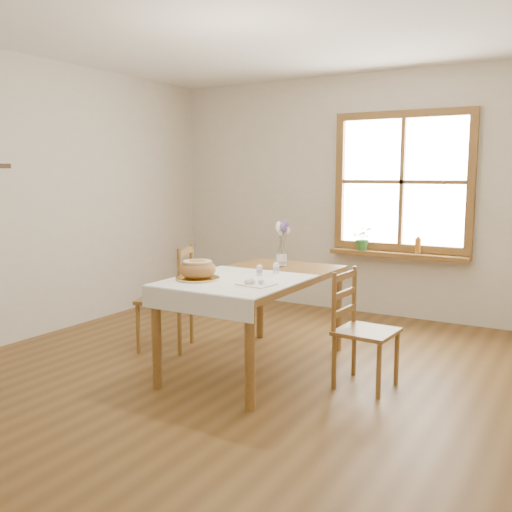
{
  "coord_description": "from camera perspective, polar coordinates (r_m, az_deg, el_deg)",
  "views": [
    {
      "loc": [
        2.23,
        -3.48,
        1.53
      ],
      "look_at": [
        0.0,
        0.3,
        0.9
      ],
      "focal_mm": 40.0,
      "sensor_mm": 36.0,
      "label": 1
    }
  ],
  "objects": [
    {
      "name": "ground",
      "position": [
        4.41,
        -2.02,
        -12.15
      ],
      "size": [
        5.0,
        5.0,
        0.0
      ],
      "primitive_type": "plane",
      "color": "brown",
      "rests_on": "ground"
    },
    {
      "name": "salt_shaker",
      "position": [
        4.37,
        0.35,
        -1.41
      ],
      "size": [
        0.05,
        0.05,
        0.09
      ],
      "primitive_type": "cylinder",
      "rotation": [
        0.0,
        0.0,
        -0.03
      ],
      "color": "silver",
      "rests_on": "table_linen"
    },
    {
      "name": "egg_napkin",
      "position": [
        4.01,
        0.05,
        -2.83
      ],
      "size": [
        0.26,
        0.23,
        0.01
      ],
      "primitive_type": "cube",
      "rotation": [
        0.0,
        0.0,
        -0.14
      ],
      "color": "white",
      "rests_on": "table_linen"
    },
    {
      "name": "window",
      "position": [
        6.2,
        14.43,
        7.19
      ],
      "size": [
        1.46,
        0.08,
        1.46
      ],
      "color": "brown",
      "rests_on": "ground"
    },
    {
      "name": "flower_vase",
      "position": [
        4.85,
        2.56,
        -0.51
      ],
      "size": [
        0.1,
        0.1,
        0.1
      ],
      "primitive_type": "cylinder",
      "rotation": [
        0.0,
        0.0,
        0.17
      ],
      "color": "silver",
      "rests_on": "dining_table"
    },
    {
      "name": "chair_right",
      "position": [
        4.2,
        10.99,
        -7.26
      ],
      "size": [
        0.44,
        0.42,
        0.85
      ],
      "primitive_type": null,
      "rotation": [
        0.0,
        0.0,
        1.5
      ],
      "color": "brown",
      "rests_on": "ground"
    },
    {
      "name": "amber_bottle",
      "position": [
        6.12,
        15.89,
        1.06
      ],
      "size": [
        0.08,
        0.08,
        0.18
      ],
      "primitive_type": "cylinder",
      "rotation": [
        0.0,
        0.0,
        -0.25
      ],
      "color": "#AF6B20",
      "rests_on": "window_sill"
    },
    {
      "name": "dining_table",
      "position": [
        4.47,
        0.0,
        -2.98
      ],
      "size": [
        0.9,
        1.6,
        0.75
      ],
      "color": "brown",
      "rests_on": "ground"
    },
    {
      "name": "eggs",
      "position": [
        4.01,
        0.05,
        -2.48
      ],
      "size": [
        0.2,
        0.18,
        0.04
      ],
      "primitive_type": null,
      "rotation": [
        0.0,
        0.0,
        -0.14
      ],
      "color": "white",
      "rests_on": "egg_napkin"
    },
    {
      "name": "bread_loaf",
      "position": [
        4.22,
        -5.87,
        -1.15
      ],
      "size": [
        0.27,
        0.27,
        0.15
      ],
      "primitive_type": "ellipsoid",
      "color": "#AA793C",
      "rests_on": "bread_plate"
    },
    {
      "name": "potted_plant",
      "position": [
        6.29,
        10.66,
        1.5
      ],
      "size": [
        0.28,
        0.3,
        0.2
      ],
      "primitive_type": "imported",
      "rotation": [
        0.0,
        0.0,
        0.23
      ],
      "color": "#367B31",
      "rests_on": "window_sill"
    },
    {
      "name": "window_sill",
      "position": [
        6.19,
        14.0,
        0.14
      ],
      "size": [
        1.46,
        0.2,
        0.05
      ],
      "color": "brown",
      "rests_on": "ground"
    },
    {
      "name": "bread_plate",
      "position": [
        4.23,
        -5.85,
        -2.25
      ],
      "size": [
        0.39,
        0.39,
        0.02
      ],
      "primitive_type": "cylinder",
      "rotation": [
        0.0,
        0.0,
        0.28
      ],
      "color": "silver",
      "rests_on": "table_linen"
    },
    {
      "name": "pepper_shaker",
      "position": [
        4.46,
        2.01,
        -1.19
      ],
      "size": [
        0.06,
        0.06,
        0.09
      ],
      "primitive_type": "cylinder",
      "rotation": [
        0.0,
        0.0,
        -0.28
      ],
      "color": "silver",
      "rests_on": "table_linen"
    },
    {
      "name": "table_linen",
      "position": [
        4.2,
        -2.11,
        -2.47
      ],
      "size": [
        0.91,
        0.99,
        0.01
      ],
      "primitive_type": "cube",
      "color": "white",
      "rests_on": "dining_table"
    },
    {
      "name": "lavender_bouquet",
      "position": [
        4.83,
        2.58,
        1.76
      ],
      "size": [
        0.15,
        0.15,
        0.29
      ],
      "primitive_type": null,
      "color": "#65508E",
      "rests_on": "flower_vase"
    },
    {
      "name": "room_walls",
      "position": [
        4.14,
        -2.15,
        10.61
      ],
      "size": [
        4.6,
        5.1,
        2.65
      ],
      "color": "beige",
      "rests_on": "ground"
    },
    {
      "name": "chair_left",
      "position": [
        5.08,
        -9.09,
        -4.09
      ],
      "size": [
        0.57,
        0.56,
        0.92
      ],
      "primitive_type": null,
      "rotation": [
        0.0,
        0.0,
        -1.21
      ],
      "color": "brown",
      "rests_on": "ground"
    }
  ]
}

